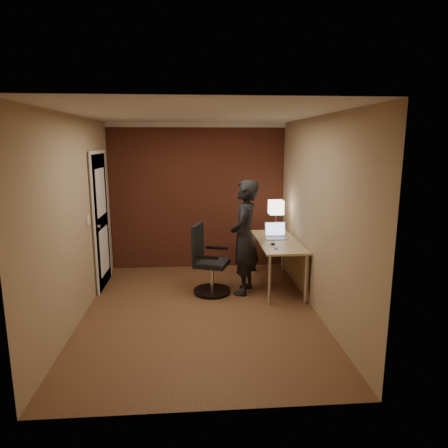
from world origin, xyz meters
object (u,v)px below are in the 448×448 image
at_px(mouse, 273,243).
at_px(phone, 276,248).
at_px(desk, 282,249).
at_px(desk_lamp, 276,208).
at_px(laptop, 276,233).
at_px(office_chair, 208,264).
at_px(person, 244,238).

xyz_separation_m(mouse, phone, (0.01, -0.21, -0.01)).
xyz_separation_m(desk, desk_lamp, (-0.01, 0.49, 0.55)).
distance_m(mouse, phone, 0.21).
distance_m(desk_lamp, phone, 1.04).
bearing_deg(phone, laptop, 96.14).
relative_size(laptop, office_chair, 0.33).
height_order(mouse, phone, mouse).
distance_m(desk, phone, 0.50).
xyz_separation_m(desk, laptop, (-0.06, 0.19, 0.19)).
bearing_deg(person, mouse, 104.76).
bearing_deg(desk_lamp, office_chair, -149.54).
distance_m(laptop, phone, 0.64).
bearing_deg(laptop, desk_lamp, 79.45).
xyz_separation_m(office_chair, person, (0.53, -0.02, 0.39)).
height_order(phone, person, person).
relative_size(desk_lamp, laptop, 1.62).
relative_size(phone, person, 0.07).
bearing_deg(person, phone, 78.83).
height_order(office_chair, person, person).
distance_m(desk, desk_lamp, 0.73).
bearing_deg(desk, mouse, -130.22).
relative_size(desk, laptop, 4.54).
bearing_deg(desk, office_chair, -171.34).
relative_size(mouse, phone, 0.87).
bearing_deg(phone, desk_lamp, 96.37).
height_order(desk, desk_lamp, desk_lamp).
bearing_deg(person, desk_lamp, 158.80).
bearing_deg(desk_lamp, phone, -101.04).
bearing_deg(laptop, mouse, -107.43).
height_order(laptop, phone, laptop).
bearing_deg(person, office_chair, -72.48).
bearing_deg(desk, desk_lamp, 90.91).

